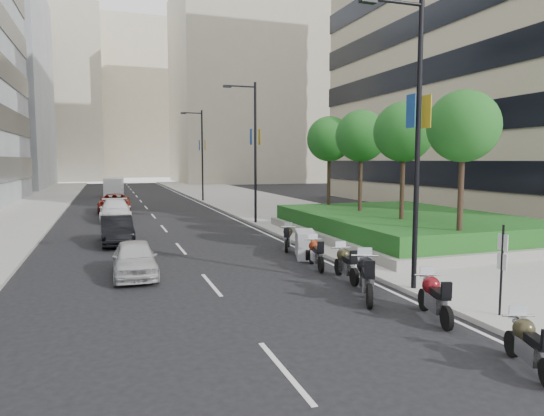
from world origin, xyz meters
name	(u,v)px	position (x,y,z in m)	size (l,w,h in m)	color
ground	(298,316)	(0.00, 0.00, 0.00)	(160.00, 160.00, 0.00)	black
sidewalk_right	(267,205)	(9.00, 30.00, 0.07)	(10.00, 100.00, 0.15)	#9E9B93
sidewalk_left	(8,213)	(-12.00, 30.00, 0.07)	(8.00, 100.00, 0.15)	#9E9B93
lane_edge	(209,208)	(3.70, 30.00, 0.01)	(0.12, 100.00, 0.01)	silver
lane_centre	(148,210)	(-1.50, 30.00, 0.01)	(0.12, 100.00, 0.01)	silver
building_cream_right	(250,88)	(22.00, 80.00, 18.00)	(28.00, 24.00, 36.00)	#B7AD93
building_cream_left	(36,97)	(-18.00, 100.00, 17.00)	(26.00, 24.00, 34.00)	#B7AD93
building_cream_centre	(132,102)	(2.00, 120.00, 19.00)	(30.00, 24.00, 38.00)	#B7AD93
planter	(404,232)	(10.00, 10.00, 0.35)	(10.00, 14.00, 0.40)	gray
hedge	(404,221)	(10.00, 10.00, 0.95)	(9.40, 13.40, 0.80)	#17501C
tree_0	(463,127)	(8.50, 4.00, 5.42)	(2.80, 2.80, 6.30)	#332319
tree_1	(404,132)	(8.50, 8.00, 5.42)	(2.80, 2.80, 6.30)	#332319
tree_2	(361,136)	(8.50, 12.00, 5.42)	(2.80, 2.80, 6.30)	#332319
tree_3	(329,139)	(8.50, 16.00, 5.42)	(2.80, 2.80, 6.30)	#332319
lamp_post_0	(414,129)	(4.14, 1.00, 5.07)	(2.34, 0.45, 9.00)	black
lamp_post_1	(253,145)	(4.14, 18.00, 5.07)	(2.34, 0.45, 9.00)	black
lamp_post_2	(201,151)	(4.14, 36.00, 5.07)	(2.34, 0.45, 9.00)	black
parking_sign	(502,265)	(4.80, -2.00, 1.46)	(0.06, 0.32, 2.50)	black
motorcycle_0	(529,345)	(3.05, -4.54, 0.53)	(0.89, 1.89, 0.98)	black
motorcycle_1	(434,297)	(3.27, -1.35, 0.58)	(0.87, 2.13, 1.08)	black
motorcycle_2	(366,277)	(2.55, 0.88, 0.65)	(1.20, 2.30, 1.22)	black
motorcycle_3	(346,264)	(3.02, 3.11, 0.58)	(0.72, 2.16, 1.08)	black
motorcycle_4	(316,253)	(2.83, 5.20, 0.56)	(0.71, 2.11, 1.06)	black
motorcycle_5	(305,244)	(3.22, 7.17, 0.57)	(1.29, 2.01, 1.13)	black
motorcycle_6	(288,238)	(3.18, 9.19, 0.55)	(1.01, 1.92, 1.02)	black
car_a	(135,259)	(-3.84, 6.02, 0.64)	(1.51, 3.75, 1.28)	#B4B4B6
car_b	(117,230)	(-4.30, 13.24, 0.70)	(1.47, 4.22, 1.39)	black
car_c	(115,210)	(-4.21, 22.98, 0.72)	(2.02, 4.96, 1.44)	white
car_d	(115,203)	(-4.17, 28.98, 0.73)	(2.41, 5.23, 1.45)	maroon
delivery_van	(114,188)	(-3.93, 46.34, 0.99)	(2.31, 5.19, 2.12)	silver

